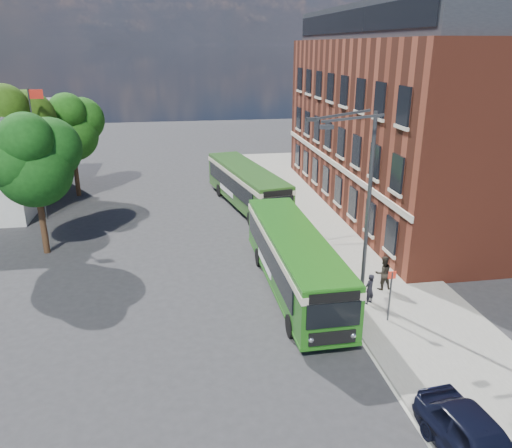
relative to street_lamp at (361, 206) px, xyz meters
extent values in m
plane|color=#2A2A2D|center=(-4.84, 2.00, -4.79)|extent=(120.00, 120.00, 0.00)
cube|color=gray|center=(2.16, 10.00, -4.72)|extent=(6.00, 48.00, 0.15)
cube|color=beige|center=(-0.89, 10.00, -4.79)|extent=(0.12, 48.00, 0.01)
cube|color=maroon|center=(9.16, 14.00, 1.21)|extent=(12.00, 26.00, 12.00)
cube|color=beige|center=(3.12, 14.00, -1.19)|extent=(0.12, 26.00, 0.35)
cube|color=black|center=(9.16, 14.00, 8.31)|extent=(10.80, 24.80, 2.20)
cube|color=black|center=(3.73, 14.00, 8.31)|extent=(0.08, 24.00, 1.40)
cylinder|color=#3B3D40|center=(-17.34, 15.00, -0.29)|extent=(0.10, 0.10, 9.00)
cube|color=red|center=(-16.89, 15.00, 3.81)|extent=(0.90, 0.02, 0.60)
cylinder|color=#3B3D40|center=(0.36, 0.00, -4.64)|extent=(0.44, 0.44, 0.30)
cylinder|color=#3B3D40|center=(0.36, 0.00, -0.29)|extent=(0.18, 0.18, 9.00)
cube|color=#3B3D40|center=(-0.87, -0.60, 4.01)|extent=(2.58, 0.46, 0.37)
cube|color=#3B3D40|center=(-0.87, 0.60, 4.01)|extent=(2.58, 0.46, 0.37)
cube|color=#3B3D40|center=(-2.11, -1.08, 3.76)|extent=(0.55, 0.22, 0.16)
cube|color=#3B3D40|center=(-2.11, 1.08, 3.76)|extent=(0.55, 0.22, 0.16)
cylinder|color=#3B3D40|center=(0.76, -2.20, -3.54)|extent=(0.08, 0.08, 2.50)
cube|color=red|center=(0.76, -2.20, -2.44)|extent=(0.35, 0.04, 0.35)
cube|color=#1F5F16|center=(-2.61, 1.64, -3.02)|extent=(2.70, 11.98, 2.45)
cube|color=#1F5F16|center=(-2.61, 1.64, -4.29)|extent=(2.75, 12.02, 0.14)
cube|color=black|center=(-3.90, 1.92, -2.89)|extent=(0.25, 10.14, 1.10)
cube|color=black|center=(-1.34, 1.96, -2.89)|extent=(0.25, 10.14, 1.10)
cube|color=beige|center=(-2.61, 1.64, -2.19)|extent=(2.77, 12.04, 0.32)
cube|color=#1F5F16|center=(-2.61, 1.64, -1.83)|extent=(2.60, 11.88, 0.12)
cube|color=black|center=(-2.51, -4.36, -2.84)|extent=(2.15, 0.12, 1.05)
cube|color=black|center=(-2.51, -4.37, -2.09)|extent=(2.00, 0.11, 0.38)
cube|color=black|center=(-2.51, -4.37, -3.84)|extent=(1.90, 0.11, 0.55)
sphere|color=silver|center=(-3.36, -4.37, -3.84)|extent=(0.26, 0.26, 0.26)
sphere|color=silver|center=(-1.66, -4.34, -3.84)|extent=(0.26, 0.26, 0.26)
cube|color=black|center=(-2.71, 7.64, -2.79)|extent=(2.00, 0.11, 0.90)
cube|color=white|center=(-3.92, 2.62, -3.64)|extent=(0.09, 3.20, 0.45)
cylinder|color=black|center=(-3.71, -2.55, -4.29)|extent=(0.30, 1.00, 1.00)
cylinder|color=black|center=(-1.37, -2.51, -4.29)|extent=(0.30, 1.00, 1.00)
cylinder|color=black|center=(-3.84, 4.79, -4.29)|extent=(0.30, 1.00, 1.00)
cylinder|color=black|center=(-1.50, 4.83, -4.29)|extent=(0.30, 1.00, 1.00)
cube|color=#29561C|center=(-2.95, 15.63, -3.02)|extent=(4.77, 12.42, 2.45)
cube|color=#29561C|center=(-2.95, 15.63, -4.29)|extent=(4.82, 12.46, 0.14)
cube|color=black|center=(-4.26, 15.68, -2.89)|extent=(2.05, 10.19, 1.10)
cube|color=black|center=(-1.75, 16.17, -2.89)|extent=(2.05, 10.19, 1.10)
cube|color=beige|center=(-2.95, 15.63, -2.19)|extent=(4.84, 12.49, 0.32)
cube|color=#29561C|center=(-2.95, 15.63, -1.83)|extent=(4.65, 12.30, 0.12)
cube|color=black|center=(-1.78, 9.63, -2.84)|extent=(2.13, 0.49, 1.05)
cube|color=black|center=(-1.78, 9.62, -2.09)|extent=(1.98, 0.46, 0.38)
cube|color=black|center=(-1.78, 9.62, -3.84)|extent=(1.88, 0.44, 0.55)
sphere|color=silver|center=(-2.62, 9.48, -3.84)|extent=(0.26, 0.26, 0.26)
sphere|color=silver|center=(-0.95, 9.81, -3.84)|extent=(0.26, 0.26, 0.26)
cube|color=black|center=(-4.11, 21.63, -2.79)|extent=(1.98, 0.46, 0.90)
cube|color=white|center=(-4.40, 16.37, -3.64)|extent=(0.65, 3.15, 0.45)
cylinder|color=black|center=(-3.28, 11.21, -4.29)|extent=(0.47, 1.04, 1.00)
cylinder|color=black|center=(-0.98, 11.65, -4.29)|extent=(0.47, 1.04, 1.00)
cylinder|color=black|center=(-4.72, 18.63, -4.29)|extent=(0.47, 1.04, 1.00)
cylinder|color=black|center=(-2.42, 19.08, -4.29)|extent=(0.47, 1.04, 1.00)
imported|color=black|center=(-0.04, -10.22, -3.88)|extent=(2.23, 4.62, 1.52)
imported|color=black|center=(0.49, -0.61, -3.89)|extent=(0.65, 0.59, 1.50)
imported|color=black|center=(1.70, 0.71, -3.77)|extent=(0.90, 0.73, 1.75)
cylinder|color=#382214|center=(-15.95, 8.64, -3.01)|extent=(0.36, 0.36, 3.56)
sphere|color=#114010|center=(-15.95, 8.64, 0.23)|extent=(4.21, 4.21, 4.21)
sphere|color=#114010|center=(-15.14, 9.29, 1.28)|extent=(3.56, 3.56, 3.56)
sphere|color=#114010|center=(-16.68, 8.08, 0.88)|extent=(3.24, 3.24, 3.24)
sphere|color=#114010|center=(-15.95, 7.83, 2.09)|extent=(2.91, 2.91, 2.91)
cylinder|color=#382214|center=(-19.15, 16.43, -2.81)|extent=(0.36, 0.36, 3.97)
sphere|color=#24440E|center=(-19.15, 16.43, 0.80)|extent=(4.69, 4.69, 4.69)
sphere|color=#24440E|center=(-18.25, 17.15, 1.98)|extent=(3.97, 3.97, 3.97)
sphere|color=#24440E|center=(-19.15, 15.53, 2.88)|extent=(3.25, 3.25, 3.25)
cylinder|color=#382214|center=(-16.10, 20.76, -3.02)|extent=(0.36, 0.36, 3.53)
sphere|color=#184810|center=(-16.10, 20.76, 0.19)|extent=(4.18, 4.18, 4.18)
sphere|color=#184810|center=(-15.30, 21.40, 1.23)|extent=(3.53, 3.53, 3.53)
sphere|color=#184810|center=(-16.82, 20.20, 0.83)|extent=(3.21, 3.21, 3.21)
sphere|color=#184810|center=(-16.10, 19.96, 2.04)|extent=(2.89, 2.89, 2.89)
camera|label=1|loc=(-8.12, -20.32, 6.84)|focal=35.00mm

